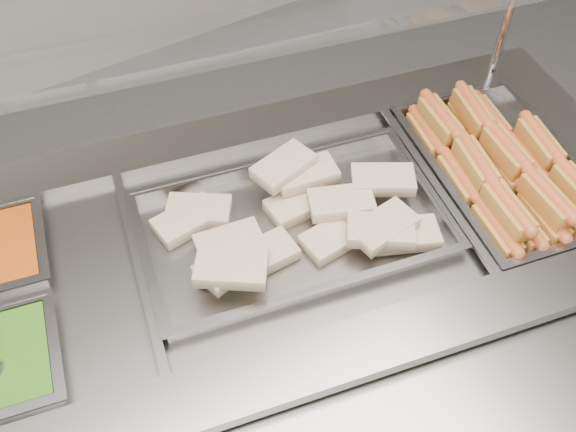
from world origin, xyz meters
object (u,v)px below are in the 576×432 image
sneeze_guard (230,40)px  pan_hotdogs (500,176)px  steam_counter (271,329)px  pan_wraps (292,228)px

sneeze_guard → pan_hotdogs: size_ratio=2.73×
steam_counter → pan_hotdogs: (0.63, -0.15, 0.42)m
steam_counter → pan_hotdogs: bearing=-13.3°
pan_hotdogs → pan_wraps: same height
sneeze_guard → pan_wraps: size_ratio=2.22×
sneeze_guard → pan_hotdogs: 0.81m
pan_hotdogs → steam_counter: bearing=166.7°
sneeze_guard → pan_hotdogs: sneeze_guard is taller
sneeze_guard → pan_hotdogs: bearing=-32.6°
sneeze_guard → pan_wraps: sneeze_guard is taller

